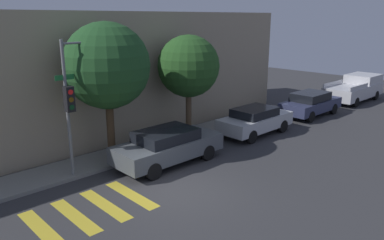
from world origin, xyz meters
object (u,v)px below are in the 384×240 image
(sedan_near_corner, at_px, (168,146))
(sedan_middle, at_px, (255,120))
(pickup_truck, at_px, (356,88))
(tree_near_corner, at_px, (107,66))
(sedan_far_end, at_px, (311,103))
(traffic_light_pole, at_px, (79,87))
(tree_midblock, at_px, (189,67))

(sedan_near_corner, distance_m, sedan_middle, 5.79)
(pickup_truck, bearing_deg, tree_near_corner, 174.55)
(sedan_middle, distance_m, tree_near_corner, 8.19)
(sedan_far_end, relative_size, pickup_truck, 0.82)
(sedan_middle, xyz_separation_m, tree_near_corner, (-7.31, 1.82, 3.21))
(sedan_near_corner, distance_m, sedan_far_end, 11.27)
(pickup_truck, height_order, tree_near_corner, tree_near_corner)
(sedan_near_corner, relative_size, sedan_far_end, 1.05)
(traffic_light_pole, distance_m, sedan_far_end, 14.59)
(traffic_light_pole, height_order, sedan_far_end, traffic_light_pole)
(traffic_light_pole, bearing_deg, sedan_middle, -8.19)
(traffic_light_pole, relative_size, tree_near_corner, 0.90)
(pickup_truck, relative_size, tree_near_corner, 0.95)
(tree_midblock, bearing_deg, sedan_near_corner, -147.45)
(traffic_light_pole, bearing_deg, tree_midblock, 5.32)
(tree_near_corner, bearing_deg, sedan_near_corner, -50.17)
(traffic_light_pole, distance_m, sedan_middle, 9.29)
(tree_midblock, bearing_deg, tree_near_corner, -180.00)
(traffic_light_pole, xyz_separation_m, sedan_far_end, (14.30, -1.27, -2.62))
(tree_near_corner, height_order, tree_midblock, tree_near_corner)
(traffic_light_pole, height_order, pickup_truck, traffic_light_pole)
(tree_near_corner, distance_m, tree_midblock, 4.38)
(sedan_near_corner, distance_m, tree_near_corner, 3.97)
(sedan_far_end, distance_m, tree_near_corner, 13.31)
(tree_near_corner, bearing_deg, pickup_truck, -5.45)
(sedan_near_corner, xyz_separation_m, tree_midblock, (2.85, 1.82, 2.79))
(traffic_light_pole, relative_size, sedan_middle, 1.21)
(sedan_middle, bearing_deg, sedan_far_end, 0.00)
(sedan_near_corner, xyz_separation_m, sedan_far_end, (11.27, -0.00, -0.01))
(sedan_far_end, xyz_separation_m, tree_near_corner, (-12.79, 1.82, 3.20))
(traffic_light_pole, height_order, tree_near_corner, tree_near_corner)
(sedan_far_end, bearing_deg, pickup_truck, -0.00)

